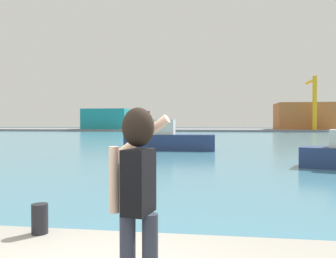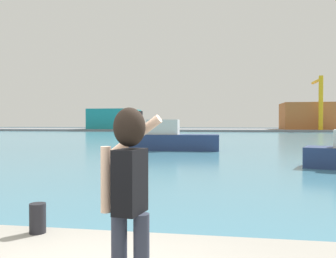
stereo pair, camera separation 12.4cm
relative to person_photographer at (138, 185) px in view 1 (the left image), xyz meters
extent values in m
plane|color=#334751|center=(-0.59, 50.09, -1.72)|extent=(220.00, 220.00, 0.00)
cube|color=teal|center=(-0.59, 52.09, -1.71)|extent=(140.00, 100.00, 0.02)
cube|color=gray|center=(-0.59, 92.09, -1.45)|extent=(140.00, 20.00, 0.53)
cube|color=black|center=(0.01, 0.00, 0.03)|extent=(0.26, 0.37, 0.56)
sphere|color=#E0B293|center=(0.01, 0.00, 0.49)|extent=(0.22, 0.22, 0.22)
ellipsoid|color=black|center=(0.01, -0.02, 0.50)|extent=(0.28, 0.26, 0.34)
cylinder|color=#E0B293|center=(-0.21, 0.00, 0.04)|extent=(0.09, 0.09, 0.58)
cylinder|color=#E0B293|center=(0.00, 0.22, 0.41)|extent=(0.53, 0.17, 0.40)
cube|color=black|center=(0.02, 0.34, 0.58)|extent=(0.02, 0.07, 0.14)
cylinder|color=black|center=(-1.88, 1.80, -0.85)|extent=(0.24, 0.24, 0.43)
cube|color=navy|center=(-3.37, 25.54, -1.06)|extent=(7.23, 2.24, 1.27)
cube|color=silver|center=(-4.27, 25.52, 0.17)|extent=(2.55, 1.61, 1.20)
cube|color=teal|center=(-29.11, 90.25, 1.45)|extent=(11.62, 12.51, 5.27)
cube|color=#B26633|center=(21.26, 92.21, 2.14)|extent=(13.10, 10.98, 6.64)
cylinder|color=yellow|center=(22.23, 84.37, 5.08)|extent=(1.00, 1.00, 12.53)
cylinder|color=yellow|center=(22.28, 88.58, 10.55)|extent=(0.78, 8.44, 0.70)
camera|label=1|loc=(0.71, -3.02, 0.55)|focal=38.29mm
camera|label=2|loc=(0.84, -3.00, 0.55)|focal=38.29mm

